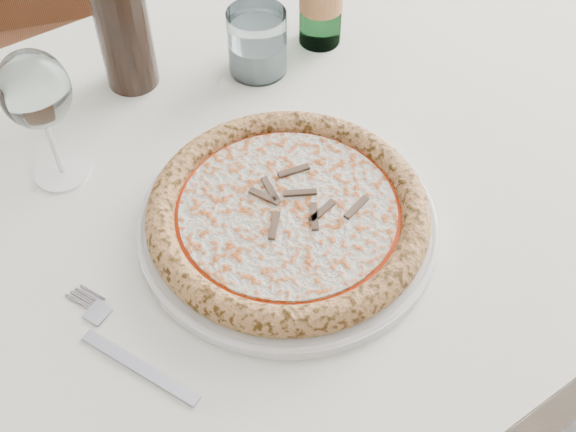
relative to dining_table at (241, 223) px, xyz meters
name	(u,v)px	position (x,y,z in m)	size (l,w,h in m)	color
floor	(122,405)	(-0.19, 0.23, -0.68)	(5.00, 6.00, 0.02)	#525254
dining_table	(241,223)	(0.00, 0.00, 0.00)	(1.53, 0.99, 0.76)	brown
chair_far	(26,27)	(0.04, 0.79, -0.14)	(0.60, 0.60, 0.93)	brown
plate	(288,222)	(0.00, -0.10, 0.10)	(0.36, 0.36, 0.02)	white
pizza	(288,212)	(0.00, -0.10, 0.11)	(0.33, 0.33, 0.03)	tan
fork	(126,350)	(-0.24, -0.12, 0.09)	(0.06, 0.21, 0.00)	#8D909D
wine_glass	(35,93)	(-0.16, 0.15, 0.22)	(0.08, 0.08, 0.19)	white
tumbler	(257,46)	(0.16, 0.16, 0.13)	(0.08, 0.08, 0.09)	silver
wine_bottle	(118,5)	(0.00, 0.25, 0.21)	(0.07, 0.07, 0.30)	black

